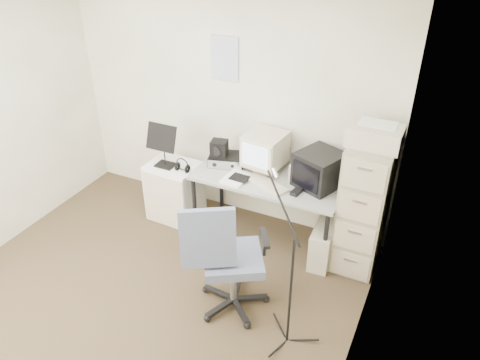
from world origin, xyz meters
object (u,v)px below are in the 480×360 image
at_px(desk, 268,207).
at_px(side_cart, 175,191).
at_px(filing_cabinet, 364,206).
at_px(office_chair, 233,257).

bearing_deg(desk, side_cart, -174.62).
height_order(filing_cabinet, side_cart, filing_cabinet).
bearing_deg(side_cart, office_chair, -36.32).
distance_m(filing_cabinet, desk, 0.99).
height_order(filing_cabinet, desk, filing_cabinet).
relative_size(filing_cabinet, desk, 0.87).
bearing_deg(side_cart, filing_cabinet, 5.84).
xyz_separation_m(filing_cabinet, office_chair, (-0.84, -1.07, -0.10)).
xyz_separation_m(office_chair, side_cart, (-1.18, 0.94, -0.21)).
xyz_separation_m(desk, side_cart, (-1.07, -0.10, -0.03)).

